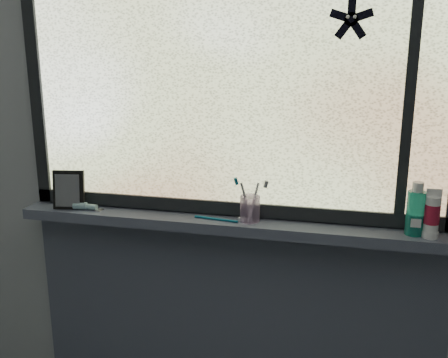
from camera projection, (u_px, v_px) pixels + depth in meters
wall_back at (232, 154)px, 1.85m from camera, size 3.00×0.01×2.50m
windowsill at (227, 224)px, 1.84m from camera, size 1.62×0.14×0.04m
sill_apron at (230, 339)px, 2.02m from camera, size 1.62×0.02×0.98m
window_pane at (231, 78)px, 1.76m from camera, size 1.50×0.01×1.00m
frame_bottom at (230, 208)px, 1.87m from camera, size 1.60×0.03×0.05m
frame_left at (36, 75)px, 1.93m from camera, size 0.05×0.03×1.10m
frame_mullion at (411, 80)px, 1.62m from camera, size 0.03×0.03×1.00m
starfish_sticker at (351, 19)px, 1.61m from camera, size 0.15×0.02×0.15m
vanity_mirror at (69, 190)px, 1.94m from camera, size 0.13×0.08×0.15m
toothpaste_tube at (84, 206)px, 1.94m from camera, size 0.17×0.05×0.03m
toothbrush_cup at (250, 209)px, 1.81m from camera, size 0.09×0.09×0.09m
toothbrush_lying at (216, 218)px, 1.82m from camera, size 0.21×0.05×0.01m
mouthwash_bottle at (416, 209)px, 1.66m from camera, size 0.07×0.07×0.15m
cream_tube at (432, 212)px, 1.63m from camera, size 0.05×0.05×0.12m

